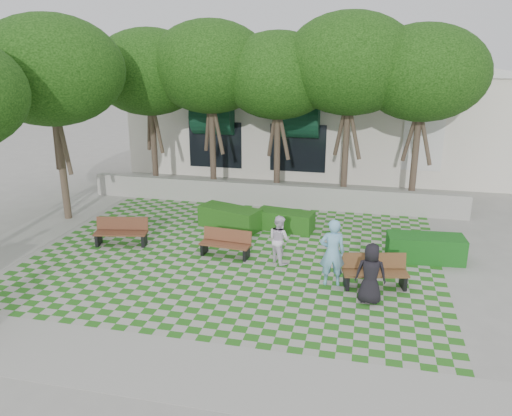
% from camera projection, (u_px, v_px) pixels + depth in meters
% --- Properties ---
extents(ground, '(90.00, 90.00, 0.00)m').
position_uv_depth(ground, '(227.00, 269.00, 14.25)').
color(ground, gray).
rests_on(ground, ground).
extents(lawn, '(12.00, 12.00, 0.00)m').
position_uv_depth(lawn, '(236.00, 255.00, 15.18)').
color(lawn, '#2B721E').
rests_on(lawn, ground).
extents(sidewalk_south, '(16.00, 2.00, 0.01)m').
position_uv_depth(sidewalk_south, '(162.00, 366.00, 9.89)').
color(sidewalk_south, '#9E9B93').
rests_on(sidewalk_south, ground).
extents(sidewalk_west, '(2.00, 12.00, 0.01)m').
position_uv_depth(sidewalk_west, '(29.00, 236.00, 16.71)').
color(sidewalk_west, '#9E9B93').
rests_on(sidewalk_west, ground).
extents(retaining_wall, '(15.00, 0.36, 0.90)m').
position_uv_depth(retaining_wall, '(270.00, 195.00, 19.87)').
color(retaining_wall, '#9E9B93').
rests_on(retaining_wall, ground).
extents(bench_east, '(1.76, 0.90, 0.88)m').
position_uv_depth(bench_east, '(375.00, 272.00, 13.07)').
color(bench_east, brown).
rests_on(bench_east, ground).
extents(bench_mid, '(1.58, 0.65, 0.81)m').
position_uv_depth(bench_mid, '(226.00, 244.00, 15.05)').
color(bench_mid, brown).
rests_on(bench_mid, ground).
extents(bench_west, '(1.73, 0.86, 0.87)m').
position_uv_depth(bench_west, '(121.00, 232.00, 15.91)').
color(bench_west, '#572F1E').
rests_on(bench_west, ground).
extents(hedge_east, '(2.26, 1.06, 0.77)m').
position_uv_depth(hedge_east, '(425.00, 248.00, 14.74)').
color(hedge_east, '#155018').
rests_on(hedge_east, ground).
extents(hedge_midright, '(2.03, 1.07, 0.67)m').
position_uv_depth(hedge_midright, '(285.00, 221.00, 17.23)').
color(hedge_midright, '#1C4F15').
rests_on(hedge_midright, ground).
extents(hedge_midleft, '(2.32, 1.52, 0.76)m').
position_uv_depth(hedge_midleft, '(230.00, 218.00, 17.39)').
color(hedge_midleft, '#1E4F15').
rests_on(hedge_midleft, ground).
extents(person_blue, '(0.74, 0.56, 1.84)m').
position_uv_depth(person_blue, '(332.00, 253.00, 13.04)').
color(person_blue, '#7BBCE1').
rests_on(person_blue, ground).
extents(person_dark, '(0.76, 0.50, 1.54)m').
position_uv_depth(person_dark, '(371.00, 274.00, 12.17)').
color(person_dark, black).
rests_on(person_dark, ground).
extents(person_white, '(0.89, 0.87, 1.44)m').
position_uv_depth(person_white, '(279.00, 239.00, 14.49)').
color(person_white, white).
rests_on(person_white, ground).
extents(tree_row, '(17.70, 13.40, 7.41)m').
position_uv_depth(tree_row, '(221.00, 72.00, 18.59)').
color(tree_row, '#47382B').
rests_on(tree_row, ground).
extents(building, '(18.00, 8.92, 5.15)m').
position_uv_depth(building, '(317.00, 118.00, 26.35)').
color(building, silver).
rests_on(building, ground).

